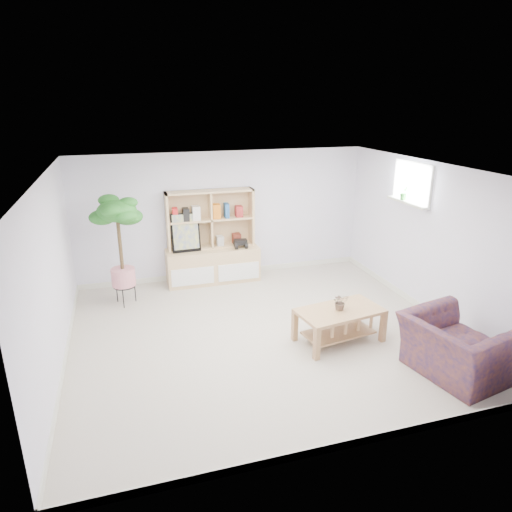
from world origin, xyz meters
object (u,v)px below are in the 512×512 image
object	(u,v)px
floor_tree	(121,252)
armchair	(457,344)
coffee_table	(339,325)
storage_unit	(212,237)

from	to	relation	value
floor_tree	armchair	distance (m)	5.16
coffee_table	armchair	xyz separation A→B (m)	(1.00, -1.18, 0.19)
coffee_table	floor_tree	distance (m)	3.68
storage_unit	coffee_table	distance (m)	3.09
storage_unit	coffee_table	bearing A→B (deg)	-65.55
storage_unit	floor_tree	size ratio (longest dim) A/B	0.93
storage_unit	coffee_table	size ratio (longest dim) A/B	1.45
storage_unit	floor_tree	bearing A→B (deg)	-160.12
floor_tree	armchair	size ratio (longest dim) A/B	1.59
armchair	storage_unit	bearing A→B (deg)	18.29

